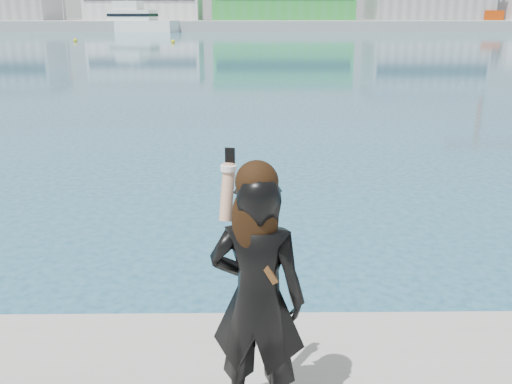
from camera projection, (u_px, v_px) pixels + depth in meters
far_quay at (246, 24)px, 128.32m from camera, size 320.00×40.00×2.00m
motor_yacht at (135, 21)px, 109.66m from camera, size 16.54×9.27×7.45m
buoy_far at (75, 42)px, 72.42m from camera, size 0.50×0.50×0.50m
buoy_extra at (173, 43)px, 69.37m from camera, size 0.50×0.50×0.50m
woman at (257, 293)px, 3.73m from camera, size 0.72×0.55×1.86m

